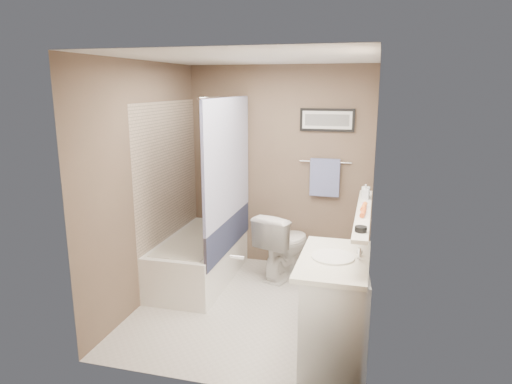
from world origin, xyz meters
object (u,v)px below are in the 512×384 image
(toilet, at_px, (284,244))
(vanity, at_px, (333,309))
(soap_bottle, at_px, (365,192))
(candle_bowl_near, at_px, (361,229))
(hair_brush_back, at_px, (364,207))
(glass_jar, at_px, (366,192))
(hair_brush_front, at_px, (363,212))
(bathtub, at_px, (200,259))

(toilet, distance_m, vanity, 1.63)
(soap_bottle, bearing_deg, candle_bowl_near, -90.00)
(candle_bowl_near, distance_m, hair_brush_back, 0.65)
(toilet, relative_size, soap_bottle, 5.47)
(toilet, distance_m, glass_jar, 1.28)
(toilet, height_order, hair_brush_front, hair_brush_front)
(toilet, xyz_separation_m, vanity, (0.70, -1.47, 0.02))
(bathtub, relative_size, glass_jar, 15.00)
(bathtub, bearing_deg, glass_jar, -4.57)
(soap_bottle, bearing_deg, toilet, 146.78)
(candle_bowl_near, distance_m, hair_brush_front, 0.46)
(bathtub, height_order, hair_brush_front, hair_brush_front)
(hair_brush_back, distance_m, glass_jar, 0.45)
(vanity, bearing_deg, bathtub, 140.69)
(toilet, height_order, glass_jar, glass_jar)
(vanity, relative_size, hair_brush_front, 4.09)
(vanity, relative_size, candle_bowl_near, 10.00)
(toilet, height_order, vanity, vanity)
(bathtub, xyz_separation_m, hair_brush_front, (1.79, -0.77, 0.89))
(glass_jar, xyz_separation_m, soap_bottle, (0.00, -0.08, 0.02))
(bathtub, distance_m, candle_bowl_near, 2.35)
(vanity, relative_size, glass_jar, 9.00)
(toilet, relative_size, glass_jar, 7.67)
(vanity, bearing_deg, candle_bowl_near, -40.73)
(hair_brush_front, bearing_deg, candle_bowl_near, -90.00)
(bathtub, height_order, toilet, toilet)
(candle_bowl_near, bearing_deg, soap_bottle, 90.00)
(toilet, distance_m, hair_brush_back, 1.50)
(hair_brush_front, bearing_deg, hair_brush_back, 90.00)
(vanity, distance_m, candle_bowl_near, 0.77)
(bathtub, height_order, hair_brush_back, hair_brush_back)
(toilet, xyz_separation_m, hair_brush_back, (0.89, -0.95, 0.75))
(glass_jar, bearing_deg, toilet, 150.55)
(bathtub, relative_size, toilet, 1.96)
(bathtub, xyz_separation_m, candle_bowl_near, (1.79, -1.24, 0.89))
(toilet, bearing_deg, hair_brush_back, 152.78)
(vanity, xyz_separation_m, glass_jar, (0.19, 0.97, 0.77))
(bathtub, distance_m, soap_bottle, 2.03)
(hair_brush_front, height_order, soap_bottle, soap_bottle)
(toilet, bearing_deg, hair_brush_front, 147.68)
(toilet, bearing_deg, vanity, 135.34)
(candle_bowl_near, xyz_separation_m, soap_bottle, (0.00, 1.03, 0.05))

